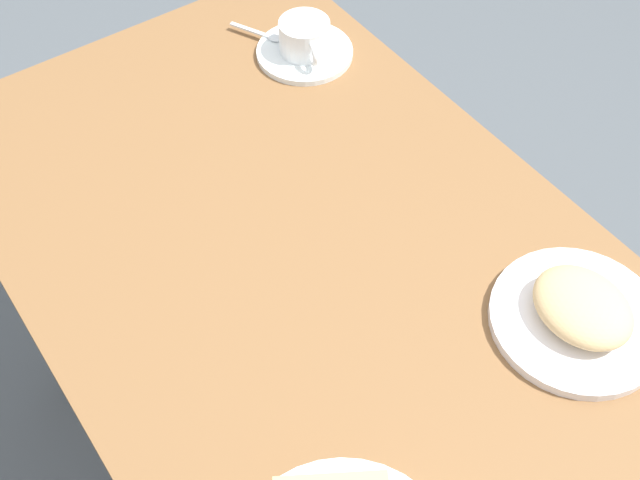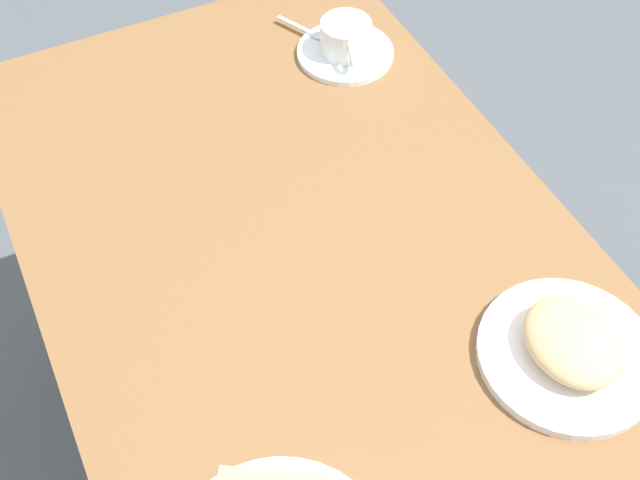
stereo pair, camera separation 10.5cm
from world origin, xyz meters
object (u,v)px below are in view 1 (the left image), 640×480
coffee_cup (305,36)px  side_plate (577,320)px  dining_table (298,292)px  spoon (264,35)px  coffee_saucer (305,52)px

coffee_cup → side_plate: size_ratio=0.49×
dining_table → coffee_cup: coffee_cup is taller
dining_table → coffee_cup: bearing=143.5°
spoon → side_plate: (0.69, 0.01, -0.01)m
coffee_saucer → side_plate: (0.62, -0.02, 0.00)m
side_plate → spoon: bearing=-178.9°
spoon → coffee_cup: bearing=25.5°
coffee_saucer → coffee_cup: 0.03m
dining_table → coffee_saucer: coffee_saucer is taller
dining_table → side_plate: (0.31, 0.21, 0.14)m
dining_table → side_plate: side_plate is taller
coffee_cup → spoon: (-0.07, -0.03, -0.03)m
spoon → side_plate: bearing=1.1°
spoon → coffee_saucer: bearing=26.3°
coffee_cup → side_plate: 0.62m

